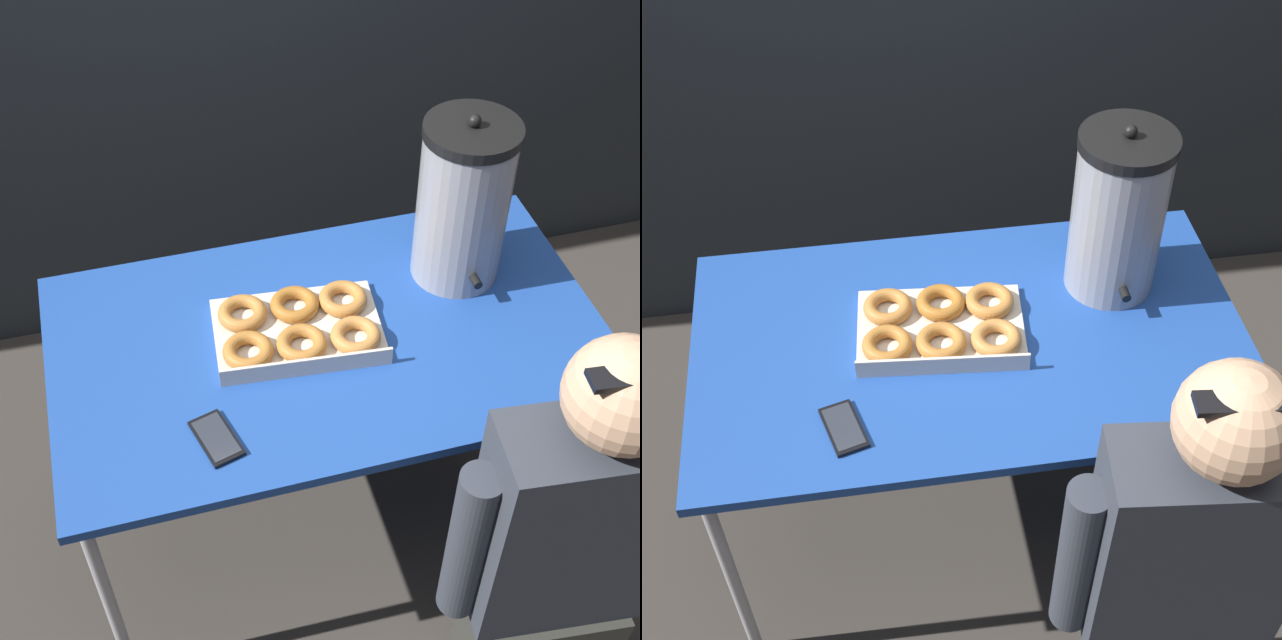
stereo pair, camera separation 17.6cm
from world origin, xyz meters
TOP-DOWN VIEW (x-y plane):
  - ground_plane at (0.00, 0.00)m, footprint 12.00×12.00m
  - folding_table at (0.00, 0.00)m, footprint 1.35×0.79m
  - donut_box at (-0.07, 0.02)m, footprint 0.44×0.32m
  - coffee_urn at (0.38, 0.14)m, footprint 0.23×0.27m
  - cell_phone at (-0.32, -0.24)m, footprint 0.11×0.16m
  - person_seated at (0.34, -0.64)m, footprint 0.53×0.25m

SIDE VIEW (x-z plane):
  - ground_plane at x=0.00m, z-range 0.00..0.00m
  - person_seated at x=0.34m, z-range -0.02..1.25m
  - folding_table at x=0.00m, z-range 0.33..1.10m
  - cell_phone at x=-0.32m, z-range 0.76..0.77m
  - donut_box at x=-0.07m, z-range 0.76..0.81m
  - coffee_urn at x=0.38m, z-range 0.75..1.22m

